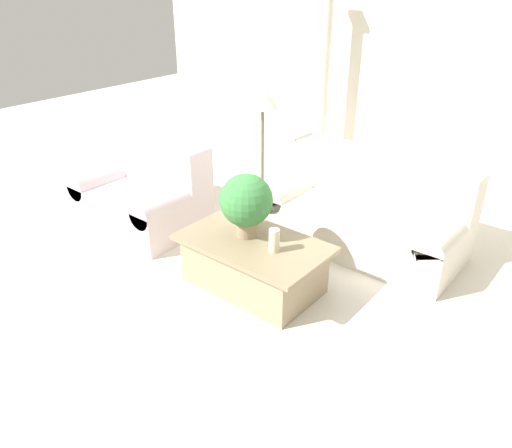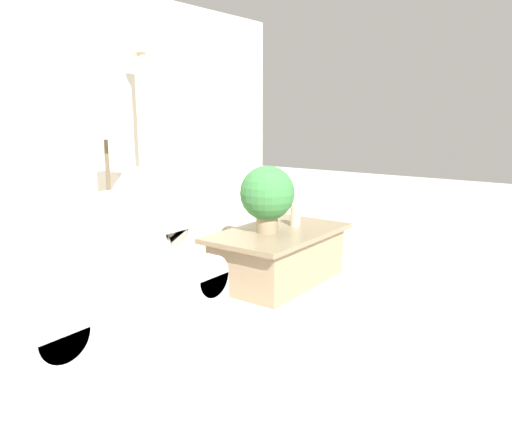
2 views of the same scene
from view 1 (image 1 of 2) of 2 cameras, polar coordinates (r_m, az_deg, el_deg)
The scene contains 9 objects.
ground_plane at distance 4.81m, azimuth 3.07°, elevation -4.98°, with size 16.00×16.00×0.00m, color silver.
wall_back at distance 7.15m, azimuth 20.58°, elevation 17.96°, with size 10.00×0.06×3.20m.
sofa_long at distance 5.17m, azimuth 12.60°, elevation 1.27°, with size 1.95×0.92×0.92m.
loveseat at distance 5.63m, azimuth -12.54°, elevation 3.54°, with size 1.36×0.92×0.92m.
coffee_table at distance 4.42m, azimuth -0.27°, elevation -4.52°, with size 1.29×0.77×0.46m.
potted_plant at distance 4.25m, azimuth -1.13°, elevation 2.57°, with size 0.46×0.46×0.57m.
pillar_candle at distance 4.11m, azimuth 2.09°, elevation -1.88°, with size 0.09×0.09×0.20m.
floor_lamp at distance 5.38m, azimuth 0.77°, elevation 12.69°, with size 0.32×0.32×1.47m.
column_left at distance 7.46m, azimuth 7.74°, elevation 16.55°, with size 0.23×0.23×2.34m.
Camera 1 is at (2.37, -3.30, 2.57)m, focal length 35.00 mm.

